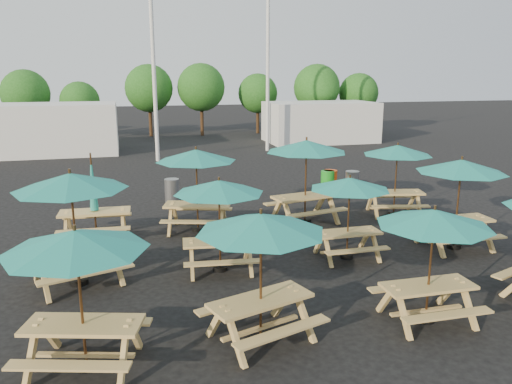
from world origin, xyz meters
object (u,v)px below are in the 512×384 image
object	(u,v)px
picnic_unit_1	(71,187)
picnic_unit_5	(196,160)
picnic_unit_8	(306,150)
picnic_unit_0	(76,248)
picnic_unit_2	(94,204)
picnic_unit_4	(219,192)
picnic_unit_3	(261,230)
waste_bin_2	(330,181)
picnic_unit_6	(434,224)
picnic_unit_10	(461,171)
picnic_unit_11	(397,154)
waste_bin_0	(172,190)
waste_bin_1	(327,181)
picnic_unit_7	(350,188)
waste_bin_3	(352,182)

from	to	relation	value
picnic_unit_1	picnic_unit_5	size ratio (longest dim) A/B	1.05
picnic_unit_8	picnic_unit_0	bearing A→B (deg)	-143.53
picnic_unit_2	picnic_unit_4	xyz separation A→B (m)	(2.88, -3.07, 0.89)
picnic_unit_0	picnic_unit_3	size ratio (longest dim) A/B	0.98
picnic_unit_1	waste_bin_2	size ratio (longest dim) A/B	3.61
picnic_unit_2	picnic_unit_8	world-z (taller)	picnic_unit_8
picnic_unit_6	picnic_unit_8	distance (m)	6.47
picnic_unit_3	picnic_unit_5	distance (m)	6.34
picnic_unit_1	picnic_unit_10	xyz separation A→B (m)	(9.31, -0.06, -0.10)
picnic_unit_1	picnic_unit_11	distance (m)	9.93
waste_bin_0	waste_bin_1	size ratio (longest dim) A/B	1.00
waste_bin_1	picnic_unit_6	bearing A→B (deg)	-102.53
picnic_unit_6	picnic_unit_7	distance (m)	3.34
picnic_unit_0	waste_bin_1	size ratio (longest dim) A/B	3.21
picnic_unit_0	waste_bin_3	world-z (taller)	picnic_unit_0
picnic_unit_3	waste_bin_3	distance (m)	11.54
picnic_unit_4	picnic_unit_11	xyz separation A→B (m)	(6.30, 3.20, 0.11)
picnic_unit_5	picnic_unit_8	size ratio (longest dim) A/B	1.00
picnic_unit_0	picnic_unit_5	world-z (taller)	picnic_unit_5
waste_bin_1	waste_bin_3	size ratio (longest dim) A/B	1.00
picnic_unit_3	picnic_unit_0	bearing A→B (deg)	164.36
picnic_unit_1	picnic_unit_5	xyz separation A→B (m)	(3.04, 3.10, -0.07)
picnic_unit_2	picnic_unit_10	xyz separation A→B (m)	(9.08, -3.12, 1.07)
picnic_unit_11	picnic_unit_2	bearing A→B (deg)	-166.84
picnic_unit_6	picnic_unit_8	bearing A→B (deg)	90.37
picnic_unit_5	waste_bin_0	xyz separation A→B (m)	(-0.40, 3.56, -1.67)
waste_bin_3	waste_bin_2	bearing A→B (deg)	150.98
picnic_unit_11	picnic_unit_6	bearing A→B (deg)	-102.86
picnic_unit_1	picnic_unit_3	size ratio (longest dim) A/B	1.10
picnic_unit_8	waste_bin_3	distance (m)	4.85
picnic_unit_8	waste_bin_2	xyz separation A→B (m)	(2.38, 3.67, -1.81)
waste_bin_3	picnic_unit_2	bearing A→B (deg)	-160.28
picnic_unit_6	picnic_unit_4	bearing A→B (deg)	134.14
picnic_unit_0	waste_bin_0	xyz separation A→B (m)	(2.28, 10.02, -1.55)
picnic_unit_5	picnic_unit_4	bearing A→B (deg)	-72.21
picnic_unit_1	waste_bin_1	world-z (taller)	picnic_unit_1
picnic_unit_10	picnic_unit_11	distance (m)	3.25
picnic_unit_4	picnic_unit_8	xyz separation A→B (m)	(3.21, 3.10, 0.35)
picnic_unit_5	picnic_unit_6	world-z (taller)	picnic_unit_5
picnic_unit_6	waste_bin_1	world-z (taller)	picnic_unit_6
picnic_unit_4	picnic_unit_10	xyz separation A→B (m)	(6.20, -0.05, 0.18)
picnic_unit_1	picnic_unit_4	xyz separation A→B (m)	(3.11, -0.01, -0.28)
picnic_unit_4	waste_bin_0	distance (m)	6.85
picnic_unit_6	picnic_unit_11	xyz separation A→B (m)	(3.08, 6.55, 0.11)
picnic_unit_0	picnic_unit_11	xyz separation A→B (m)	(9.05, 6.55, 0.02)
picnic_unit_3	waste_bin_3	xyz separation A→B (m)	(6.23, 9.58, -1.56)
picnic_unit_1	waste_bin_3	bearing A→B (deg)	15.12
picnic_unit_11	waste_bin_2	size ratio (longest dim) A/B	3.13
picnic_unit_10	picnic_unit_7	bearing A→B (deg)	179.72
picnic_unit_1	picnic_unit_7	bearing A→B (deg)	-19.10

